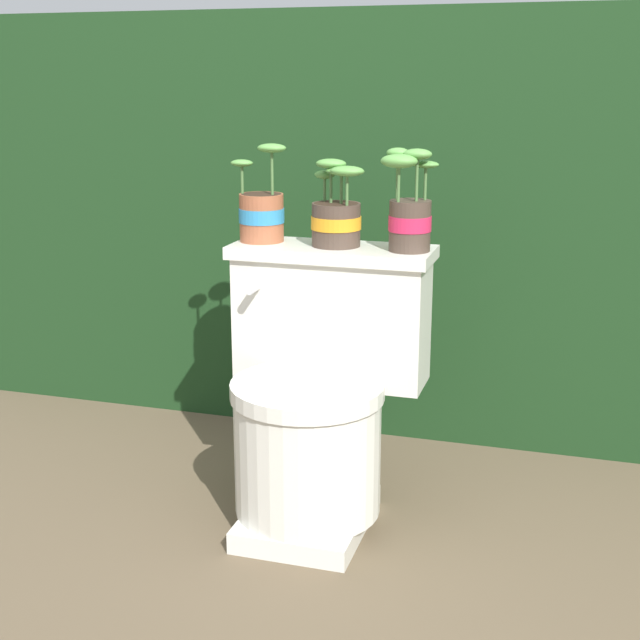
{
  "coord_description": "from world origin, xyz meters",
  "views": [
    {
      "loc": [
        0.5,
        -1.8,
        1.04
      ],
      "look_at": [
        -0.08,
        0.13,
        0.49
      ],
      "focal_mm": 50.0,
      "sensor_mm": 36.0,
      "label": 1
    }
  ],
  "objects_px": {
    "potted_plant_left": "(262,212)",
    "potted_plant_middle": "(409,212)",
    "toilet": "(317,398)",
    "potted_plant_midleft": "(336,215)"
  },
  "relations": [
    {
      "from": "potted_plant_left",
      "to": "potted_plant_middle",
      "type": "bearing_deg",
      "value": -3.16
    },
    {
      "from": "toilet",
      "to": "potted_plant_left",
      "type": "relative_size",
      "value": 2.7
    },
    {
      "from": "potted_plant_midleft",
      "to": "potted_plant_middle",
      "type": "height_order",
      "value": "potted_plant_middle"
    },
    {
      "from": "potted_plant_left",
      "to": "potted_plant_middle",
      "type": "distance_m",
      "value": 0.37
    },
    {
      "from": "toilet",
      "to": "potted_plant_midleft",
      "type": "distance_m",
      "value": 0.44
    },
    {
      "from": "potted_plant_middle",
      "to": "potted_plant_midleft",
      "type": "bearing_deg",
      "value": 176.05
    },
    {
      "from": "toilet",
      "to": "potted_plant_midleft",
      "type": "relative_size",
      "value": 3.12
    },
    {
      "from": "potted_plant_middle",
      "to": "potted_plant_left",
      "type": "bearing_deg",
      "value": 176.84
    },
    {
      "from": "toilet",
      "to": "potted_plant_middle",
      "type": "height_order",
      "value": "potted_plant_middle"
    },
    {
      "from": "potted_plant_middle",
      "to": "toilet",
      "type": "bearing_deg",
      "value": -148.31
    }
  ]
}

